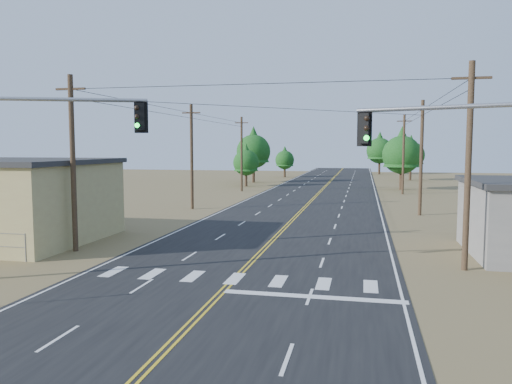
# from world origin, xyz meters

# --- Properties ---
(ground) EXTENTS (220.00, 220.00, 0.00)m
(ground) POSITION_xyz_m (0.00, 0.00, 0.00)
(ground) COLOR brown
(ground) RESTS_ON ground
(road) EXTENTS (15.00, 200.00, 0.02)m
(road) POSITION_xyz_m (0.00, 30.00, 0.01)
(road) COLOR black
(road) RESTS_ON ground
(utility_pole_left_near) EXTENTS (1.80, 0.30, 10.00)m
(utility_pole_left_near) POSITION_xyz_m (-10.50, 12.00, 5.12)
(utility_pole_left_near) COLOR #4C3826
(utility_pole_left_near) RESTS_ON ground
(utility_pole_left_mid) EXTENTS (1.80, 0.30, 10.00)m
(utility_pole_left_mid) POSITION_xyz_m (-10.50, 32.00, 5.12)
(utility_pole_left_mid) COLOR #4C3826
(utility_pole_left_mid) RESTS_ON ground
(utility_pole_left_far) EXTENTS (1.80, 0.30, 10.00)m
(utility_pole_left_far) POSITION_xyz_m (-10.50, 52.00, 5.12)
(utility_pole_left_far) COLOR #4C3826
(utility_pole_left_far) RESTS_ON ground
(utility_pole_right_near) EXTENTS (1.80, 0.30, 10.00)m
(utility_pole_right_near) POSITION_xyz_m (10.50, 12.00, 5.12)
(utility_pole_right_near) COLOR #4C3826
(utility_pole_right_near) RESTS_ON ground
(utility_pole_right_mid) EXTENTS (1.80, 0.30, 10.00)m
(utility_pole_right_mid) POSITION_xyz_m (10.50, 32.00, 5.12)
(utility_pole_right_mid) COLOR #4C3826
(utility_pole_right_mid) RESTS_ON ground
(utility_pole_right_far) EXTENTS (1.80, 0.30, 10.00)m
(utility_pole_right_far) POSITION_xyz_m (10.50, 52.00, 5.12)
(utility_pole_right_far) COLOR #4C3826
(utility_pole_right_far) RESTS_ON ground
(signal_mast_left) EXTENTS (6.98, 2.86, 8.32)m
(signal_mast_left) POSITION_xyz_m (-8.99, 6.38, 5.67)
(signal_mast_left) COLOR gray
(signal_mast_left) RESTS_ON ground
(signal_mast_right) EXTENTS (5.81, 2.16, 7.54)m
(signal_mast_right) POSITION_xyz_m (9.36, 4.55, 5.09)
(signal_mast_right) COLOR gray
(signal_mast_right) RESTS_ON ground
(tree_left_near) EXTENTS (3.92, 3.92, 6.53)m
(tree_left_near) POSITION_xyz_m (-11.82, 60.23, 3.99)
(tree_left_near) COLOR #3F2D1E
(tree_left_near) RESTS_ON ground
(tree_left_mid) EXTENTS (5.69, 5.69, 9.49)m
(tree_left_mid) POSITION_xyz_m (-12.56, 68.76, 5.80)
(tree_left_mid) COLOR #3F2D1E
(tree_left_mid) RESTS_ON ground
(tree_left_far) EXTENTS (3.73, 3.73, 6.21)m
(tree_left_far) POSITION_xyz_m (-9.67, 84.34, 3.79)
(tree_left_far) COLOR #3F2D1E
(tree_left_far) RESTS_ON ground
(tree_right_near) EXTENTS (5.32, 5.32, 8.87)m
(tree_right_near) POSITION_xyz_m (10.79, 59.07, 5.43)
(tree_right_near) COLOR #3F2D1E
(tree_right_near) RESTS_ON ground
(tree_right_mid) EXTENTS (4.91, 4.91, 8.19)m
(tree_right_mid) POSITION_xyz_m (13.85, 80.03, 5.01)
(tree_right_mid) COLOR #3F2D1E
(tree_right_mid) RESTS_ON ground
(tree_right_far) EXTENTS (5.63, 5.63, 9.39)m
(tree_right_far) POSITION_xyz_m (9.00, 99.46, 5.74)
(tree_right_far) COLOR #3F2D1E
(tree_right_far) RESTS_ON ground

